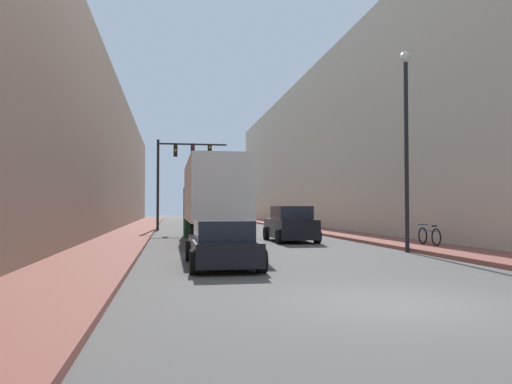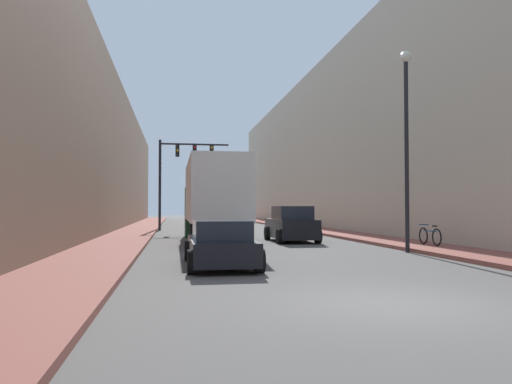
{
  "view_description": "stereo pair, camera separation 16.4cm",
  "coord_description": "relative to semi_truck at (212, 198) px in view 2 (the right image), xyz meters",
  "views": [
    {
      "loc": [
        -4.06,
        -8.39,
        1.73
      ],
      "look_at": [
        -0.6,
        11.58,
        2.35
      ],
      "focal_mm": 35.0,
      "sensor_mm": 36.0,
      "label": 1
    },
    {
      "loc": [
        -3.9,
        -8.42,
        1.73
      ],
      "look_at": [
        -0.6,
        11.58,
        2.35
      ],
      "focal_mm": 35.0,
      "sensor_mm": 36.0,
      "label": 2
    }
  ],
  "objects": [
    {
      "name": "sidewalk_right",
      "position": [
        8.49,
        13.63,
        -2.13
      ],
      "size": [
        2.74,
        80.0,
        0.15
      ],
      "color": "brown",
      "rests_on": "ground"
    },
    {
      "name": "semi_truck",
      "position": [
        0.0,
        0.0,
        0.0
      ],
      "size": [
        2.49,
        11.63,
        3.89
      ],
      "color": "silver",
      "rests_on": "ground"
    },
    {
      "name": "traffic_signal_gantry",
      "position": [
        -1.61,
        13.24,
        2.61
      ],
      "size": [
        5.27,
        0.35,
        6.82
      ],
      "color": "black",
      "rests_on": "ground"
    },
    {
      "name": "sedan_car",
      "position": [
        -0.53,
        -10.19,
        -1.56
      ],
      "size": [
        2.01,
        4.55,
        1.36
      ],
      "color": "black",
      "rests_on": "ground"
    },
    {
      "name": "parked_bicycle",
      "position": [
        8.69,
        -5.37,
        -1.68
      ],
      "size": [
        0.44,
        1.82,
        0.86
      ],
      "color": "black",
      "rests_on": "sidewalk_right"
    },
    {
      "name": "suv_car",
      "position": [
        3.98,
        -0.17,
        -1.37
      ],
      "size": [
        2.11,
        4.48,
        1.79
      ],
      "color": "black",
      "rests_on": "ground"
    },
    {
      "name": "sidewalk_left",
      "position": [
        -4.46,
        13.63,
        -2.13
      ],
      "size": [
        2.74,
        80.0,
        0.15
      ],
      "color": "brown",
      "rests_on": "ground"
    },
    {
      "name": "ground_plane",
      "position": [
        2.01,
        -16.37,
        -2.21
      ],
      "size": [
        200.0,
        200.0,
        0.0
      ],
      "primitive_type": "plane",
      "color": "#565451"
    },
    {
      "name": "street_lamp",
      "position": [
        6.97,
        -6.83,
        2.7
      ],
      "size": [
        0.44,
        0.44,
        7.79
      ],
      "color": "black",
      "rests_on": "ground"
    },
    {
      "name": "building_left",
      "position": [
        -8.83,
        13.63,
        3.35
      ],
      "size": [
        6.0,
        80.0,
        11.11
      ],
      "color": "#846B56",
      "rests_on": "ground"
    },
    {
      "name": "building_right",
      "position": [
        12.85,
        13.63,
        4.65
      ],
      "size": [
        6.0,
        80.0,
        13.72
      ],
      "color": "beige",
      "rests_on": "ground"
    }
  ]
}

